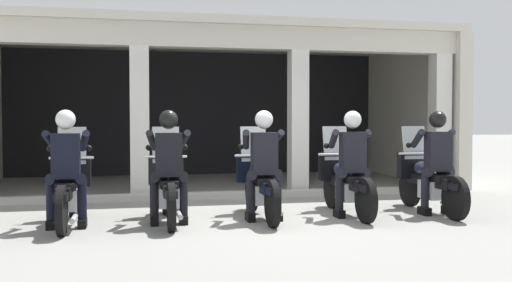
% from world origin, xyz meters
% --- Properties ---
extents(ground_plane, '(80.00, 80.00, 0.00)m').
position_xyz_m(ground_plane, '(0.00, 3.00, 0.00)').
color(ground_plane, gray).
extents(station_building, '(10.35, 5.01, 3.42)m').
position_xyz_m(station_building, '(-0.18, 5.13, 2.18)').
color(station_building, black).
rests_on(station_building, ground).
extents(kerb_strip, '(9.85, 0.24, 0.12)m').
position_xyz_m(kerb_strip, '(-0.18, 2.06, 0.06)').
color(kerb_strip, '#B7B5AD').
rests_on(kerb_strip, ground).
extents(motorcycle_far_left, '(0.62, 2.04, 1.35)m').
position_xyz_m(motorcycle_far_left, '(-2.70, -0.14, 0.50)').
color(motorcycle_far_left, black).
rests_on(motorcycle_far_left, ground).
extents(police_officer_far_left, '(0.63, 0.61, 1.58)m').
position_xyz_m(police_officer_far_left, '(-2.70, -0.43, 0.94)').
color(police_officer_far_left, black).
rests_on(police_officer_far_left, ground).
extents(motorcycle_left, '(0.62, 2.04, 1.35)m').
position_xyz_m(motorcycle_left, '(-1.35, -0.14, 0.50)').
color(motorcycle_left, black).
rests_on(motorcycle_left, ground).
extents(police_officer_left, '(0.63, 0.61, 1.58)m').
position_xyz_m(police_officer_left, '(-1.35, -0.42, 0.94)').
color(police_officer_left, black).
rests_on(police_officer_left, ground).
extents(motorcycle_center, '(0.62, 2.04, 1.35)m').
position_xyz_m(motorcycle_center, '(0.00, -0.12, 0.50)').
color(motorcycle_center, black).
rests_on(motorcycle_center, ground).
extents(police_officer_center, '(0.63, 0.61, 1.58)m').
position_xyz_m(police_officer_center, '(0.00, -0.40, 0.94)').
color(police_officer_center, black).
rests_on(police_officer_center, ground).
extents(motorcycle_right, '(0.62, 2.04, 1.35)m').
position_xyz_m(motorcycle_right, '(1.35, -0.09, 0.50)').
color(motorcycle_right, black).
rests_on(motorcycle_right, ground).
extents(police_officer_right, '(0.63, 0.61, 1.58)m').
position_xyz_m(police_officer_right, '(1.35, -0.38, 0.94)').
color(police_officer_right, black).
rests_on(police_officer_right, ground).
extents(motorcycle_far_right, '(0.62, 2.04, 1.35)m').
position_xyz_m(motorcycle_far_right, '(2.71, -0.15, 0.50)').
color(motorcycle_far_right, black).
rests_on(motorcycle_far_right, ground).
extents(police_officer_far_right, '(0.63, 0.61, 1.58)m').
position_xyz_m(police_officer_far_right, '(2.70, -0.43, 0.94)').
color(police_officer_far_right, black).
rests_on(police_officer_far_right, ground).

